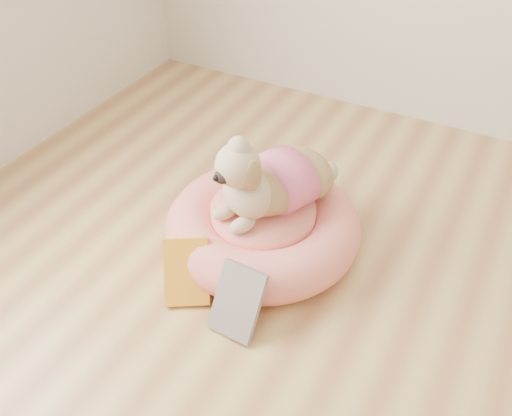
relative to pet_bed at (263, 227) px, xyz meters
The scene contains 4 objects.
pet_bed is the anchor object (origin of this frame).
dog 0.25m from the pet_bed, 36.03° to the left, with size 0.30×0.43×0.32m, color olive, non-canonical shape.
book_yellow 0.33m from the pet_bed, 108.44° to the right, with size 0.14×0.03×0.21m, color yellow.
book_white 0.36m from the pet_bed, 74.32° to the right, with size 0.14×0.02×0.22m, color white.
Camera 1 is at (-0.16, -0.17, 1.34)m, focal length 40.00 mm.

